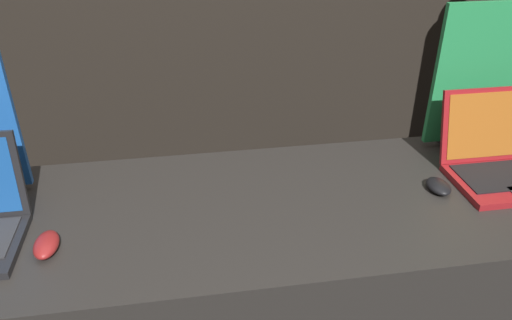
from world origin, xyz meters
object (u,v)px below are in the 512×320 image
Objects in this scene: laptop_back at (504,158)px; mouse_back at (439,186)px; mouse_front at (46,245)px; promo_stand_back at (480,81)px.

laptop_back reaches higher than mouse_back.
mouse_back is (1.11, 0.10, -0.00)m from mouse_front.
mouse_back is 0.19× the size of promo_stand_back.
mouse_front is 1.36m from laptop_back.
laptop_back is 0.25m from mouse_back.
mouse_front reaches higher than mouse_back.
mouse_front is 1.15× the size of mouse_back.
mouse_back is at bearing -166.93° from laptop_back.
mouse_back is 0.42m from promo_stand_back.
promo_stand_back reaches higher than mouse_front.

